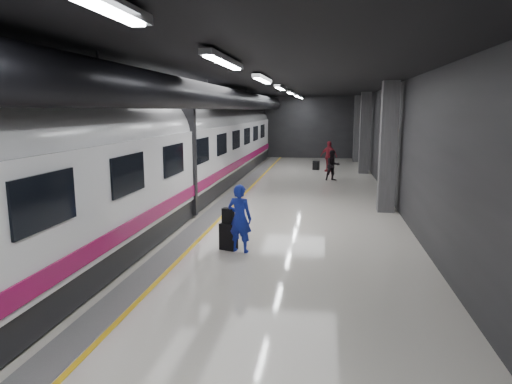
{
  "coord_description": "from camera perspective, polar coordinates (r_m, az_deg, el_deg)",
  "views": [
    {
      "loc": [
        2.45,
        -14.25,
        3.52
      ],
      "look_at": [
        0.46,
        -1.35,
        1.17
      ],
      "focal_mm": 32.0,
      "sensor_mm": 36.0,
      "label": 1
    }
  ],
  "objects": [
    {
      "name": "traveler_main",
      "position": [
        11.38,
        -2.05,
        -3.32
      ],
      "size": [
        0.7,
        0.53,
        1.72
      ],
      "primitive_type": "imported",
      "rotation": [
        0.0,
        0.0,
        2.93
      ],
      "color": "#1729AF",
      "rests_on": "ground"
    },
    {
      "name": "train",
      "position": [
        15.42,
        -12.99,
        4.54
      ],
      "size": [
        3.05,
        38.0,
        4.05
      ],
      "color": "black",
      "rests_on": "ground"
    },
    {
      "name": "traveler_far_a",
      "position": [
        23.33,
        9.57,
        3.28
      ],
      "size": [
        0.91,
        0.82,
        1.53
      ],
      "primitive_type": "imported",
      "rotation": [
        0.0,
        0.0,
        0.4
      ],
      "color": "black",
      "rests_on": "ground"
    },
    {
      "name": "platform_hall",
      "position": [
        15.45,
        -1.44,
        10.26
      ],
      "size": [
        10.02,
        40.02,
        4.51
      ],
      "color": "black",
      "rests_on": "ground"
    },
    {
      "name": "traveler_far_b",
      "position": [
        26.83,
        9.08,
        4.43
      ],
      "size": [
        1.12,
        0.8,
        1.76
      ],
      "primitive_type": "imported",
      "rotation": [
        0.0,
        0.0,
        -0.41
      ],
      "color": "maroon",
      "rests_on": "ground"
    },
    {
      "name": "suitcase_main",
      "position": [
        11.71,
        -3.45,
        -5.57
      ],
      "size": [
        0.48,
        0.38,
        0.68
      ],
      "primitive_type": "cube",
      "rotation": [
        0.0,
        0.0,
        -0.31
      ],
      "color": "black",
      "rests_on": "ground"
    },
    {
      "name": "shoulder_bag",
      "position": [
        11.58,
        -3.52,
        -2.99
      ],
      "size": [
        0.32,
        0.21,
        0.39
      ],
      "primitive_type": "cube",
      "rotation": [
        0.0,
        0.0,
        -0.19
      ],
      "color": "black",
      "rests_on": "suitcase_main"
    },
    {
      "name": "ground",
      "position": [
        14.89,
        -0.95,
        -3.48
      ],
      "size": [
        40.0,
        40.0,
        0.0
      ],
      "primitive_type": "plane",
      "color": "beige",
      "rests_on": "ground"
    },
    {
      "name": "suitcase_far",
      "position": [
        27.47,
        7.51,
        3.32
      ],
      "size": [
        0.42,
        0.35,
        0.54
      ],
      "primitive_type": "cube",
      "rotation": [
        0.0,
        0.0,
        -0.35
      ],
      "color": "black",
      "rests_on": "ground"
    }
  ]
}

